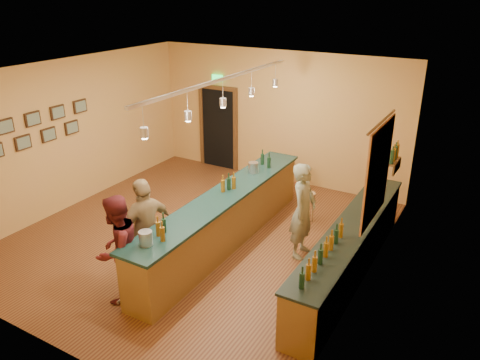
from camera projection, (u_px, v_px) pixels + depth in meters
The scene contains 17 objects.
floor at pixel (198, 236), 9.22m from camera, with size 7.00×7.00×0.00m, color #4F2616.
ceiling at pixel (192, 72), 7.99m from camera, with size 6.50×7.00×0.02m, color silver.
wall_back at pixel (278, 117), 11.40m from camera, with size 6.50×0.02×3.20m, color gold.
wall_front at pixel (33, 244), 5.81m from camera, with size 6.50×0.02×3.20m, color gold.
wall_left at pixel (72, 134), 10.10m from camera, with size 0.02×7.00×3.20m, color gold.
wall_right at pixel (370, 197), 7.11m from camera, with size 0.02×7.00×3.20m, color gold.
doorway at pixel (219, 126), 12.35m from camera, with size 1.15×0.09×2.48m.
tapestry at pixel (378, 173), 7.34m from camera, with size 0.03×1.40×1.60m, color #A43D20.
bottle_shelf at pixel (395, 156), 8.63m from camera, with size 0.17×0.55×0.54m.
picture_grid at pixel (41, 127), 9.35m from camera, with size 0.06×2.20×0.70m, color #382111, non-canonical shape.
back_counter at pixel (349, 250), 7.81m from camera, with size 0.60×4.55×1.27m.
tasting_bar at pixel (224, 216), 8.70m from camera, with size 0.73×5.10×1.38m.
pendant_track at pixel (223, 89), 7.78m from camera, with size 0.11×4.60×0.50m.
bartender at pixel (303, 211), 8.27m from camera, with size 0.65×0.42×1.77m, color gray.
customer_a at pixel (117, 249), 7.09m from camera, with size 0.85×0.66×1.74m, color #59191E.
customer_b at pixel (146, 230), 7.62m from camera, with size 1.05×0.44×1.78m, color #997A51.
bar_stool at pixel (308, 199), 9.61m from camera, with size 0.31×0.31×0.65m.
Camera 1 is at (4.76, -6.58, 4.58)m, focal length 35.00 mm.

